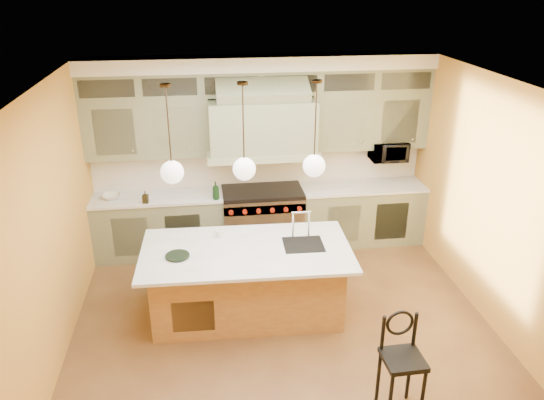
{
  "coord_description": "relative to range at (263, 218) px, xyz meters",
  "views": [
    {
      "loc": [
        -0.84,
        -5.14,
        3.95
      ],
      "look_at": [
        -0.05,
        0.7,
        1.41
      ],
      "focal_mm": 35.0,
      "sensor_mm": 36.0,
      "label": 1
    }
  ],
  "objects": [
    {
      "name": "floor",
      "position": [
        0.0,
        -2.14,
        -0.49
      ],
      "size": [
        5.0,
        5.0,
        0.0
      ],
      "primitive_type": "plane",
      "color": "#55331D",
      "rests_on": "ground"
    },
    {
      "name": "ceiling",
      "position": [
        0.0,
        -2.14,
        2.41
      ],
      "size": [
        5.0,
        5.0,
        0.0
      ],
      "primitive_type": "plane",
      "rotation": [
        3.14,
        0.0,
        0.0
      ],
      "color": "white",
      "rests_on": "wall_back"
    },
    {
      "name": "wall_back",
      "position": [
        0.0,
        0.36,
        0.96
      ],
      "size": [
        5.0,
        0.0,
        5.0
      ],
      "primitive_type": "plane",
      "rotation": [
        1.57,
        0.0,
        0.0
      ],
      "color": "gold",
      "rests_on": "ground"
    },
    {
      "name": "wall_front",
      "position": [
        0.0,
        -4.64,
        0.96
      ],
      "size": [
        5.0,
        0.0,
        5.0
      ],
      "primitive_type": "plane",
      "rotation": [
        -1.57,
        0.0,
        0.0
      ],
      "color": "gold",
      "rests_on": "ground"
    },
    {
      "name": "wall_left",
      "position": [
        -2.5,
        -2.14,
        0.96
      ],
      "size": [
        0.0,
        5.0,
        5.0
      ],
      "primitive_type": "plane",
      "rotation": [
        1.57,
        0.0,
        1.57
      ],
      "color": "gold",
      "rests_on": "ground"
    },
    {
      "name": "wall_right",
      "position": [
        2.5,
        -2.14,
        0.96
      ],
      "size": [
        0.0,
        5.0,
        5.0
      ],
      "primitive_type": "plane",
      "rotation": [
        1.57,
        0.0,
        -1.57
      ],
      "color": "gold",
      "rests_on": "ground"
    },
    {
      "name": "back_cabinetry",
      "position": [
        0.0,
        0.09,
        0.94
      ],
      "size": [
        5.0,
        0.77,
        2.9
      ],
      "color": "gray",
      "rests_on": "floor"
    },
    {
      "name": "range",
      "position": [
        0.0,
        0.0,
        0.0
      ],
      "size": [
        1.2,
        0.74,
        0.96
      ],
      "color": "silver",
      "rests_on": "floor"
    },
    {
      "name": "kitchen_island",
      "position": [
        -0.39,
        -1.7,
        -0.01
      ],
      "size": [
        2.54,
        1.4,
        1.35
      ],
      "rotation": [
        0.0,
        0.0,
        -0.03
      ],
      "color": "#935C34",
      "rests_on": "floor"
    },
    {
      "name": "counter_stool",
      "position": [
        0.9,
        -3.52,
        0.12
      ],
      "size": [
        0.38,
        0.38,
        1.07
      ],
      "rotation": [
        0.0,
        0.0,
        0.03
      ],
      "color": "black",
      "rests_on": "floor"
    },
    {
      "name": "microwave",
      "position": [
        1.95,
        0.11,
        0.96
      ],
      "size": [
        0.54,
        0.37,
        0.3
      ],
      "primitive_type": "imported",
      "color": "black",
      "rests_on": "back_cabinetry"
    },
    {
      "name": "oil_bottle_a",
      "position": [
        -0.7,
        -0.22,
        0.59
      ],
      "size": [
        0.1,
        0.1,
        0.27
      ],
      "primitive_type": "imported",
      "rotation": [
        0.0,
        0.0,
        -0.01
      ],
      "color": "black",
      "rests_on": "back_cabinetry"
    },
    {
      "name": "oil_bottle_b",
      "position": [
        -1.69,
        -0.22,
        0.54
      ],
      "size": [
        0.09,
        0.09,
        0.18
      ],
      "primitive_type": "imported",
      "rotation": [
        0.0,
        0.0,
        -0.12
      ],
      "color": "black",
      "rests_on": "back_cabinetry"
    },
    {
      "name": "fruit_bowl",
      "position": [
        -2.19,
        0.01,
        0.49
      ],
      "size": [
        0.28,
        0.28,
        0.06
      ],
      "primitive_type": "imported",
      "rotation": [
        0.0,
        0.0,
        0.08
      ],
      "color": "silver",
      "rests_on": "back_cabinetry"
    },
    {
      "name": "cup",
      "position": [
        -0.71,
        -1.36,
        0.48
      ],
      "size": [
        0.11,
        0.11,
        0.09
      ],
      "primitive_type": "imported",
      "rotation": [
        0.0,
        0.0,
        -0.09
      ],
      "color": "white",
      "rests_on": "kitchen_island"
    },
    {
      "name": "pendant_left",
      "position": [
        -1.2,
        -1.69,
        1.46
      ],
      "size": [
        0.26,
        0.26,
        1.11
      ],
      "color": "#2D2319",
      "rests_on": "ceiling"
    },
    {
      "name": "pendant_center",
      "position": [
        -0.4,
        -1.69,
        1.46
      ],
      "size": [
        0.26,
        0.26,
        1.11
      ],
      "color": "#2D2319",
      "rests_on": "ceiling"
    },
    {
      "name": "pendant_right",
      "position": [
        0.4,
        -1.69,
        1.46
      ],
      "size": [
        0.26,
        0.26,
        1.11
      ],
      "color": "#2D2319",
      "rests_on": "ceiling"
    }
  ]
}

